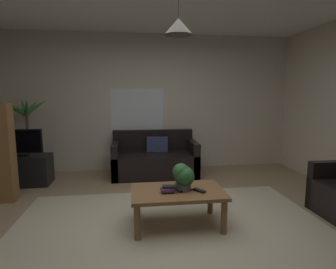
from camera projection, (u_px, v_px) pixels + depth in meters
name	position (u px, v px, depth m)	size (l,w,h in m)	color
floor	(172.00, 231.00, 3.10)	(5.61, 5.29, 0.02)	#9E8466
rug	(174.00, 239.00, 2.90)	(3.65, 2.91, 0.01)	beige
wall_back	(152.00, 103.00, 5.52)	(5.73, 0.06, 2.67)	beige
window_pane	(137.00, 114.00, 5.48)	(1.04, 0.01, 1.00)	white
couch_under_window	(155.00, 160.00, 5.19)	(1.56, 0.81, 0.82)	black
coffee_table	(178.00, 196.00, 3.17)	(1.06, 0.65, 0.42)	olive
book_on_table_0	(169.00, 191.00, 3.09)	(0.11, 0.11, 0.02)	black
book_on_table_1	(168.00, 189.00, 3.08)	(0.15, 0.10, 0.03)	#72387F
book_on_table_2	(169.00, 187.00, 3.08)	(0.15, 0.08, 0.03)	black
remote_on_table_0	(185.00, 190.00, 3.13)	(0.05, 0.16, 0.02)	black
remote_on_table_1	(199.00, 191.00, 3.12)	(0.05, 0.16, 0.02)	black
potted_plant_on_table	(183.00, 176.00, 3.16)	(0.25, 0.23, 0.31)	#4C4C51
tv_stand	(23.00, 170.00, 4.62)	(0.90, 0.44, 0.50)	black
tv	(20.00, 142.00, 4.53)	(0.71, 0.16, 0.45)	black
potted_palm_corner	(28.00, 141.00, 4.95)	(0.87, 0.73, 1.49)	brown
pendant_lamp	(178.00, 26.00, 2.89)	(0.31, 0.31, 0.53)	black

